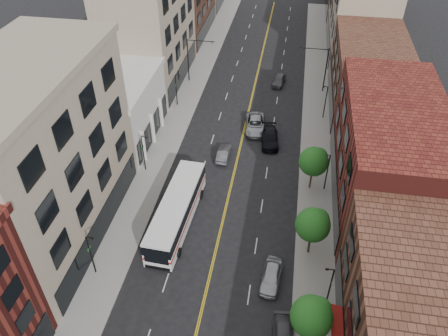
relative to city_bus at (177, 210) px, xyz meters
The scene contains 25 objects.
sidewalk_left 19.96m from the city_bus, 105.22° to the left, with size 4.00×110.00×0.15m, color gray.
sidewalk_right 24.28m from the city_bus, 52.36° to the left, with size 4.00×110.00×0.15m, color gray.
bldg_l_tanoffice 14.36m from the city_bus, 166.95° to the right, with size 10.00×22.00×18.00m, color gray.
bldg_l_white 19.58m from the city_bus, 128.84° to the left, with size 10.00×14.00×8.00m, color silver.
bldg_l_far_a 35.12m from the city_bus, 110.79° to the left, with size 10.00×20.00×18.00m, color gray.
bldg_r_mid 23.61m from the city_bus, 20.55° to the left, with size 10.00×22.00×12.00m, color #571A17.
bldg_r_far_a 36.53m from the city_bus, 53.24° to the left, with size 10.00×20.00×10.00m, color #553022.
bldg_r_far_b 54.92m from the city_bus, 66.53° to the left, with size 10.00×22.00×14.00m, color gray.
tree_r_1 18.54m from the city_bus, 39.68° to the right, with size 3.40×3.40×5.59m.
tree_r_2 14.44m from the city_bus, ahead, with size 3.40×3.40×5.59m.
tree_r_3 16.53m from the city_bus, 30.17° to the left, with size 3.40×3.40×5.59m.
lamp_l_1 10.01m from the city_bus, 128.21° to the right, with size 0.81×0.55×5.05m.
lamp_l_2 10.28m from the city_bus, 127.04° to the left, with size 0.81×0.55×5.05m.
lamp_l_3 24.96m from the city_bus, 104.31° to the left, with size 0.81×0.55×5.05m.
lamp_r_1 17.61m from the city_bus, 26.46° to the right, with size 0.81×0.55×5.05m.
lamp_r_2 17.76m from the city_bus, 27.43° to the left, with size 0.81×0.55×5.05m.
lamp_r_3 28.86m from the city_bus, 56.93° to the left, with size 0.81×0.55×5.05m.
signal_mast_left 32.74m from the city_bus, 99.67° to the left, with size 4.49×0.18×7.20m.
signal_mast_right 35.62m from the city_bus, 64.92° to the left, with size 4.49×0.18×7.20m.
city_bus is the anchor object (origin of this frame).
car_parked_far 12.30m from the city_bus, 29.36° to the right, with size 1.81×4.49×1.53m, color #B1B2B9.
car_lane_behind 12.82m from the city_bus, 76.46° to the left, with size 1.44×4.12×1.36m, color #4B4B50.
car_lane_a 18.79m from the city_bus, 62.80° to the left, with size 2.25×5.54×1.61m, color black.
car_lane_b 20.63m from the city_bus, 72.23° to the left, with size 2.73×5.93×1.65m, color #9C9FA4.
car_lane_c 34.58m from the city_bus, 75.51° to the left, with size 1.76×4.38×1.49m, color #4C4B50.
Camera 1 is at (5.71, -16.13, 34.69)m, focal length 35.00 mm.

